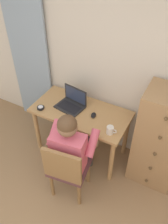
% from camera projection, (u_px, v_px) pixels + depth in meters
% --- Properties ---
extents(wall_back, '(4.80, 0.05, 2.50)m').
position_uv_depth(wall_back, '(126.00, 70.00, 2.65)').
color(wall_back, beige).
rests_on(wall_back, ground_plane).
extents(curtain_panel, '(0.63, 0.03, 2.29)m').
position_uv_depth(curtain_panel, '(29.00, 54.00, 3.17)').
color(curtain_panel, '#8EA3B7').
rests_on(curtain_panel, ground_plane).
extents(desk, '(1.22, 0.61, 0.75)m').
position_uv_depth(desk, '(81.00, 118.00, 2.95)').
color(desk, tan).
rests_on(desk, ground_plane).
extents(dresser, '(0.54, 0.48, 1.29)m').
position_uv_depth(dresser, '(160.00, 140.00, 2.65)').
color(dresser, '#9E754C').
rests_on(dresser, ground_plane).
extents(chair, '(0.47, 0.46, 0.88)m').
position_uv_depth(chair, '(67.00, 168.00, 2.54)').
color(chair, brown).
rests_on(chair, ground_plane).
extents(person_seated, '(0.58, 0.62, 1.20)m').
position_uv_depth(person_seated, '(73.00, 146.00, 2.55)').
color(person_seated, '#4C4C4C').
rests_on(person_seated, ground_plane).
extents(laptop, '(0.37, 0.30, 0.24)m').
position_uv_depth(laptop, '(72.00, 103.00, 2.92)').
color(laptop, '#232326').
rests_on(laptop, desk).
extents(computer_mouse, '(0.09, 0.11, 0.03)m').
position_uv_depth(computer_mouse, '(94.00, 115.00, 2.80)').
color(computer_mouse, black).
rests_on(computer_mouse, desk).
extents(desk_clock, '(0.09, 0.09, 0.03)m').
position_uv_depth(desk_clock, '(41.00, 108.00, 2.90)').
color(desk_clock, black).
rests_on(desk_clock, desk).
extents(coffee_mug, '(0.12, 0.08, 0.09)m').
position_uv_depth(coffee_mug, '(110.00, 130.00, 2.56)').
color(coffee_mug, silver).
rests_on(coffee_mug, desk).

